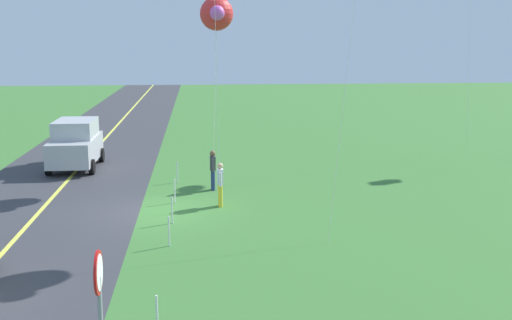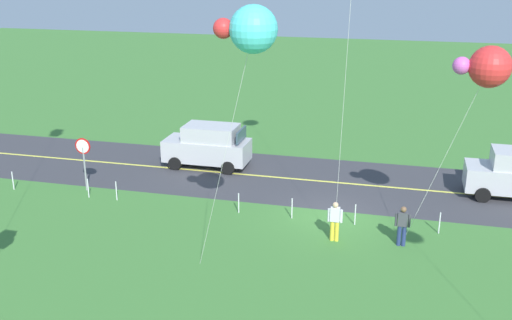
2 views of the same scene
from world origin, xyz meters
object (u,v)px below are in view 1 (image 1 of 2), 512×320
at_px(person_adult_near, 213,169).
at_px(person_adult_companion, 220,183).
at_px(car_parked_west_near, 76,144).
at_px(kite_red_low, 217,14).
at_px(stop_sign, 99,294).

bearing_deg(person_adult_near, person_adult_companion, -10.75).
xyz_separation_m(car_parked_west_near, kite_red_low, (2.65, 6.56, 5.83)).
bearing_deg(stop_sign, person_adult_near, 171.18).
height_order(car_parked_west_near, stop_sign, stop_sign).
distance_m(stop_sign, person_adult_companion, 12.29).
distance_m(person_adult_near, person_adult_companion, 2.53).
height_order(car_parked_west_near, kite_red_low, kite_red_low).
bearing_deg(stop_sign, person_adult_companion, 168.44).
bearing_deg(person_adult_near, car_parked_west_near, -143.64).
relative_size(stop_sign, person_adult_companion, 1.60).
xyz_separation_m(car_parked_west_near, person_adult_companion, (7.47, 6.46, -0.29)).
height_order(person_adult_companion, kite_red_low, kite_red_low).
relative_size(car_parked_west_near, person_adult_companion, 2.75).
xyz_separation_m(stop_sign, person_adult_companion, (-12.00, 2.45, -0.94)).
height_order(stop_sign, kite_red_low, kite_red_low).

